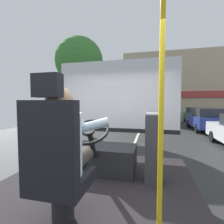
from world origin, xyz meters
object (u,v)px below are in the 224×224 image
object	(u,v)px
handrail_pole	(161,105)
fare_box	(153,148)
driver_seat	(57,166)
steering_console	(100,157)
bus_driver	(63,141)
parked_car_green	(191,114)
parked_car_blue	(206,119)

from	to	relation	value
handrail_pole	fare_box	xyz separation A→B (m)	(-0.04, 0.85, -0.60)
driver_seat	steering_console	bearing A→B (deg)	90.00
handrail_pole	fare_box	distance (m)	1.04
bus_driver	handrail_pole	size ratio (longest dim) A/B	0.36
driver_seat	handrail_pole	xyz separation A→B (m)	(0.85, 0.19, 0.52)
bus_driver	handrail_pole	xyz separation A→B (m)	(0.85, 0.09, 0.33)
driver_seat	parked_car_green	xyz separation A→B (m)	(4.68, 16.62, -0.60)
handrail_pole	parked_car_green	bearing A→B (deg)	76.88
parked_car_blue	parked_car_green	xyz separation A→B (m)	(0.37, 6.04, -0.05)
parked_car_blue	parked_car_green	world-z (taller)	parked_car_blue
parked_car_green	steering_console	bearing A→B (deg)	-106.89
driver_seat	bus_driver	bearing A→B (deg)	90.00
handrail_pole	parked_car_blue	xyz separation A→B (m)	(3.47, 10.39, -1.07)
fare_box	parked_car_blue	bearing A→B (deg)	69.82
driver_seat	steering_console	distance (m)	1.25
driver_seat	parked_car_blue	distance (m)	11.44
handrail_pole	bus_driver	bearing A→B (deg)	-174.12
bus_driver	parked_car_blue	world-z (taller)	bus_driver
bus_driver	steering_console	size ratio (longest dim) A/B	0.71
parked_car_green	parked_car_blue	bearing A→B (deg)	-93.46
steering_console	parked_car_green	distance (m)	16.11
handrail_pole	parked_car_blue	distance (m)	11.00
handrail_pole	steering_console	bearing A→B (deg)	129.90
fare_box	bus_driver	bearing A→B (deg)	-130.71
parked_car_blue	bus_driver	bearing A→B (deg)	-112.38
parked_car_blue	steering_console	bearing A→B (deg)	-114.71
bus_driver	steering_console	bearing A→B (deg)	90.00
bus_driver	fare_box	distance (m)	1.27
bus_driver	handrail_pole	distance (m)	0.92
parked_car_green	handrail_pole	bearing A→B (deg)	-103.12
bus_driver	parked_car_green	xyz separation A→B (m)	(4.68, 16.52, -0.79)
bus_driver	fare_box	size ratio (longest dim) A/B	0.82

